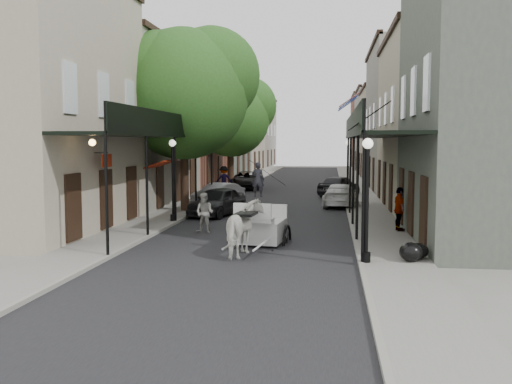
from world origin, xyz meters
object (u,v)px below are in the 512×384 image
(lamppost_right_near, at_px, (367,198))
(lamppost_right_far, at_px, (348,168))
(car_left_far, at_px, (247,180))
(pedestrian_sidewalk_right, at_px, (399,209))
(horse, at_px, (245,229))
(tree_far, at_px, (236,114))
(car_right_far, at_px, (339,186))
(lamppost_left, at_px, (173,179))
(pedestrian_sidewalk_left, at_px, (224,180))
(pedestrian_walking, at_px, (205,213))
(car_right_near, at_px, (341,195))
(carriage, at_px, (264,210))
(car_left_near, at_px, (217,201))
(car_left_mid, at_px, (218,194))
(tree_near, at_px, (192,89))

(lamppost_right_near, bearing_deg, lamppost_right_far, 90.00)
(car_left_far, bearing_deg, pedestrian_sidewalk_right, -70.68)
(car_left_far, bearing_deg, horse, -86.36)
(tree_far, relative_size, pedestrian_sidewalk_right, 4.84)
(horse, distance_m, car_right_far, 21.37)
(lamppost_left, relative_size, pedestrian_sidewalk_left, 1.94)
(lamppost_right_near, xyz_separation_m, pedestrian_sidewalk_left, (-8.55, 22.27, -0.97))
(lamppost_right_near, relative_size, pedestrian_walking, 2.25)
(car_left_far, bearing_deg, car_right_near, -62.42)
(lamppost_right_far, height_order, car_right_near, lamppost_right_far)
(lamppost_left, distance_m, carriage, 6.34)
(tree_far, bearing_deg, pedestrian_sidewalk_right, -63.18)
(lamppost_left, bearing_deg, car_left_near, 64.22)
(pedestrian_sidewalk_right, relative_size, car_left_mid, 0.46)
(lamppost_right_far, bearing_deg, car_left_mid, -152.55)
(lamppost_right_far, xyz_separation_m, pedestrian_walking, (-6.19, -14.43, -1.23))
(pedestrian_walking, bearing_deg, tree_near, 122.99)
(tree_far, bearing_deg, car_left_far, 62.01)
(tree_near, bearing_deg, horse, -68.19)
(lamppost_right_near, bearing_deg, pedestrian_sidewalk_left, 111.00)
(pedestrian_sidewalk_right, relative_size, car_right_near, 0.39)
(lamppost_right_far, xyz_separation_m, car_left_mid, (-7.70, -4.00, -1.41))
(tree_far, bearing_deg, lamppost_right_near, -72.32)
(car_left_mid, bearing_deg, tree_far, 117.65)
(pedestrian_sidewalk_left, bearing_deg, car_right_near, 124.77)
(lamppost_left, bearing_deg, lamppost_right_near, -44.29)
(lamppost_right_far, relative_size, car_left_far, 0.73)
(horse, relative_size, car_left_mid, 0.55)
(tree_far, relative_size, car_left_mid, 2.22)
(pedestrian_sidewalk_right, xyz_separation_m, car_right_near, (-2.20, 9.69, -0.35))
(pedestrian_sidewalk_right, bearing_deg, car_left_far, 13.90)
(lamppost_left, distance_m, pedestrian_sidewalk_right, 10.10)
(horse, relative_size, car_right_near, 0.47)
(tree_far, relative_size, car_right_far, 1.99)
(car_left_mid, xyz_separation_m, car_right_far, (7.20, 6.11, 0.10))
(carriage, distance_m, pedestrian_sidewalk_right, 5.79)
(car_right_near, xyz_separation_m, car_right_far, (0.00, 6.11, 0.08))
(car_right_far, bearing_deg, lamppost_right_far, 126.14)
(horse, height_order, car_right_near, horse)
(car_left_near, xyz_separation_m, car_left_mid, (-0.95, 5.00, -0.09))
(tree_near, xyz_separation_m, lamppost_left, (0.10, -4.18, -4.44))
(lamppost_left, height_order, lamppost_right_far, same)
(car_left_mid, bearing_deg, pedestrian_sidewalk_left, 121.71)
(tree_near, height_order, car_right_far, tree_near)
(tree_near, xyz_separation_m, tree_far, (-0.05, 14.00, -0.65))
(car_left_near, height_order, car_right_far, car_right_far)
(lamppost_right_near, bearing_deg, car_right_near, 91.79)
(pedestrian_sidewalk_left, bearing_deg, lamppost_left, 74.08)
(lamppost_left, bearing_deg, car_left_far, 88.52)
(lamppost_right_far, xyz_separation_m, car_right_far, (-0.50, 2.11, -1.31))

